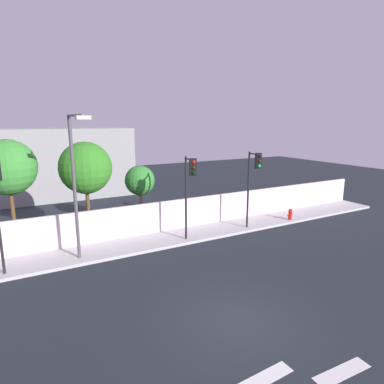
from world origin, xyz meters
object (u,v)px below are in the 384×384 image
(traffic_light_left, at_px, (190,181))
(roadside_tree_midleft, at_px, (86,168))
(street_lamp_curbside, at_px, (75,177))
(roadside_tree_leftmost, at_px, (8,168))
(fire_hydrant, at_px, (290,214))
(roadside_tree_midright, at_px, (140,181))
(traffic_light_center, at_px, (254,174))

(traffic_light_left, relative_size, roadside_tree_midleft, 0.84)
(street_lamp_curbside, height_order, roadside_tree_leftmost, street_lamp_curbside)
(traffic_light_left, bearing_deg, roadside_tree_midleft, 138.57)
(fire_hydrant, relative_size, roadside_tree_midleft, 0.14)
(traffic_light_left, bearing_deg, roadside_tree_midright, 108.44)
(fire_hydrant, bearing_deg, roadside_tree_midleft, 164.12)
(fire_hydrant, height_order, roadside_tree_midright, roadside_tree_midright)
(roadside_tree_midright, bearing_deg, roadside_tree_leftmost, -180.00)
(roadside_tree_midleft, bearing_deg, roadside_tree_midright, 0.00)
(traffic_light_left, height_order, roadside_tree_leftmost, roadside_tree_leftmost)
(roadside_tree_leftmost, distance_m, roadside_tree_midright, 7.11)
(traffic_light_center, relative_size, roadside_tree_leftmost, 0.82)
(traffic_light_center, height_order, roadside_tree_midright, traffic_light_center)
(fire_hydrant, bearing_deg, roadside_tree_midright, 159.09)
(traffic_light_left, height_order, traffic_light_center, traffic_light_center)
(fire_hydrant, distance_m, roadside_tree_leftmost, 17.06)
(traffic_light_left, xyz_separation_m, roadside_tree_leftmost, (-8.32, 3.98, 0.81))
(traffic_light_center, distance_m, roadside_tree_leftmost, 13.27)
(fire_hydrant, bearing_deg, traffic_light_center, -173.98)
(street_lamp_curbside, xyz_separation_m, roadside_tree_leftmost, (-2.67, 3.47, 0.19))
(roadside_tree_midleft, xyz_separation_m, roadside_tree_midright, (3.18, 0.00, -1.00))
(traffic_light_left, height_order, roadside_tree_midleft, roadside_tree_midleft)
(roadside_tree_leftmost, distance_m, roadside_tree_midleft, 3.82)
(roadside_tree_leftmost, bearing_deg, traffic_light_left, -25.56)
(fire_hydrant, height_order, roadside_tree_midleft, roadside_tree_midleft)
(traffic_light_left, relative_size, roadside_tree_midright, 1.16)
(roadside_tree_midleft, relative_size, roadside_tree_midright, 1.39)
(street_lamp_curbside, xyz_separation_m, roadside_tree_midright, (4.32, 3.47, -1.10))
(roadside_tree_midleft, bearing_deg, traffic_light_left, -41.43)
(street_lamp_curbside, height_order, fire_hydrant, street_lamp_curbside)
(street_lamp_curbside, height_order, roadside_tree_midright, street_lamp_curbside)
(traffic_light_center, relative_size, fire_hydrant, 6.22)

